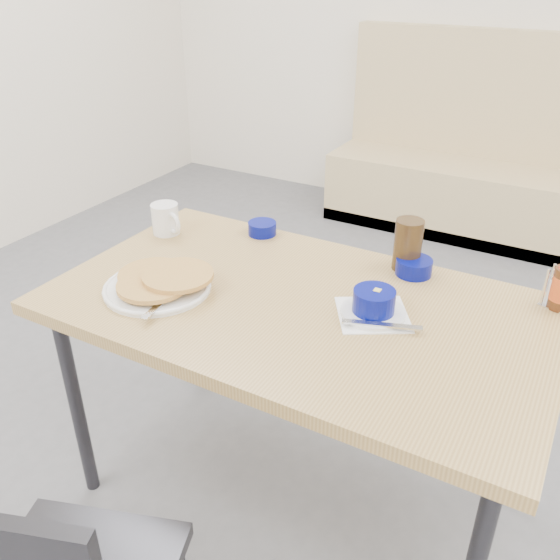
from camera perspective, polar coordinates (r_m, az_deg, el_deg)
The scene contains 9 objects.
ground at distance 2.02m, azimuth -2.26°, elevation -24.28°, with size 6.00×6.00×0.00m, color slate.
booth_bench at distance 4.06m, azimuth 18.87°, elevation 9.24°, with size 1.90×0.56×1.22m.
dining_table at distance 1.70m, azimuth 1.70°, elevation -3.86°, with size 1.40×0.80×0.76m.
pancake_plate at distance 1.74m, azimuth -11.53°, elevation -0.25°, with size 0.31×0.32×0.06m.
coffee_mug at distance 2.09m, azimuth -10.92°, elevation 5.81°, with size 0.13×0.09×0.11m.
grits_setting at distance 1.60m, azimuth 9.01°, elevation -2.38°, with size 0.27×0.26×0.08m.
creamer_bowl at distance 2.06m, azimuth -1.72°, elevation 4.99°, with size 0.10×0.10×0.04m.
butter_bowl at distance 1.84m, azimuth 12.76°, elevation 1.24°, with size 0.11×0.11×0.05m.
amber_tumbler at distance 1.84m, azimuth 12.20°, elevation 3.33°, with size 0.09×0.09×0.16m, color #372511.
Camera 1 is at (0.66, -1.01, 1.62)m, focal length 38.00 mm.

